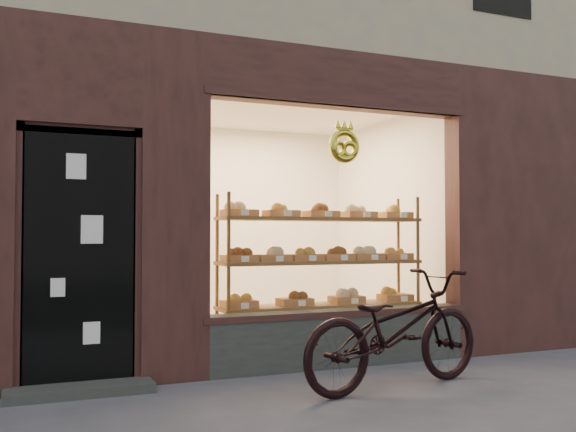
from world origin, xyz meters
name	(u,v)px	position (x,y,z in m)	size (l,w,h in m)	color
display_shelf	(321,273)	(0.45, 2.55, 0.89)	(2.20, 0.45, 1.70)	brown
bicycle	(395,329)	(0.45, 1.12, 0.49)	(0.65, 1.87, 0.98)	black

